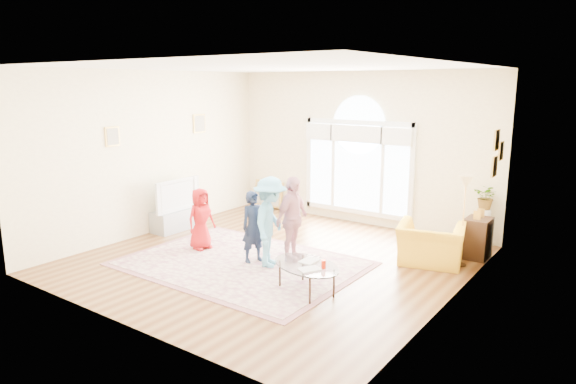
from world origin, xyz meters
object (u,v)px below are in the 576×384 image
Objects in this scene: area_rug at (241,263)px; television at (174,194)px; coffee_table at (306,266)px; armchair at (431,244)px; tv_console at (175,220)px.

television reaches higher than area_rug.
television is 0.84× the size of coffee_table.
television is (-2.44, 0.78, 0.73)m from area_rug.
coffee_table is (1.53, -0.35, 0.39)m from area_rug.
area_rug is 3.45× the size of armchair.
tv_console is 0.96× the size of armchair.
television is at bearing -2.11° from armchair.
television is 4.14m from coffee_table.
television reaches higher than tv_console.
area_rug is 2.67m from television.
coffee_table is at bearing -15.95° from television.
armchair reaches higher than coffee_table.
television is at bearing -176.10° from coffee_table.
television is 5.11m from armchair.
armchair is at bearing 85.09° from coffee_table.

